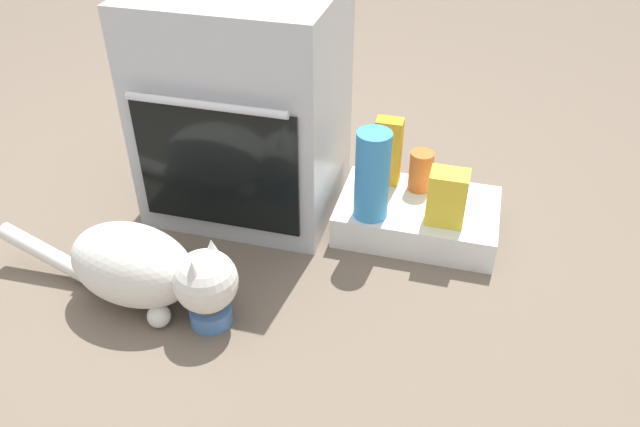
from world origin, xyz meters
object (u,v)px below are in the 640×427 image
object	(u,v)px
oven	(243,105)
sauce_jar	(421,171)
food_bowl	(211,313)
juice_carton	(388,151)
snack_bag	(447,197)
pantry_cabinet	(417,216)
water_bottle	(372,175)
cat	(145,268)

from	to	relation	value
oven	sauce_jar	xyz separation A→B (m)	(0.60, 0.06, -0.20)
food_bowl	juice_carton	world-z (taller)	juice_carton
snack_bag	juice_carton	distance (m)	0.29
food_bowl	juice_carton	size ratio (longest dim) A/B	0.51
pantry_cabinet	juice_carton	bearing A→B (deg)	141.45
food_bowl	sauce_jar	distance (m)	0.85
snack_bag	juice_carton	world-z (taller)	juice_carton
food_bowl	water_bottle	world-z (taller)	water_bottle
oven	food_bowl	size ratio (longest dim) A/B	6.29
cat	sauce_jar	world-z (taller)	cat
food_bowl	water_bottle	size ratio (longest dim) A/B	0.40
food_bowl	snack_bag	size ratio (longest dim) A/B	0.67
oven	pantry_cabinet	bearing A→B (deg)	-2.67
sauce_jar	cat	bearing A→B (deg)	-136.75
oven	food_bowl	bearing A→B (deg)	-80.03
oven	juice_carton	xyz separation A→B (m)	(0.49, 0.08, -0.15)
oven	snack_bag	distance (m)	0.74
pantry_cabinet	water_bottle	size ratio (longest dim) A/B	1.77
oven	sauce_jar	distance (m)	0.64
cat	juice_carton	size ratio (longest dim) A/B	3.44
oven	cat	world-z (taller)	oven
cat	juice_carton	xyz separation A→B (m)	(0.58, 0.67, 0.10)
food_bowl	sauce_jar	size ratio (longest dim) A/B	0.87
juice_carton	pantry_cabinet	bearing A→B (deg)	-38.55
food_bowl	snack_bag	xyz separation A→B (m)	(0.60, 0.51, 0.17)
cat	juice_carton	world-z (taller)	juice_carton
pantry_cabinet	snack_bag	size ratio (longest dim) A/B	2.94
cat	water_bottle	world-z (taller)	water_bottle
pantry_cabinet	juice_carton	distance (m)	0.24
food_bowl	cat	xyz separation A→B (m)	(-0.20, 0.02, 0.11)
cat	sauce_jar	distance (m)	0.96
food_bowl	cat	bearing A→B (deg)	173.21
oven	snack_bag	size ratio (longest dim) A/B	4.24
sauce_jar	water_bottle	size ratio (longest dim) A/B	0.47
oven	water_bottle	size ratio (longest dim) A/B	2.55
pantry_cabinet	juice_carton	xyz separation A→B (m)	(-0.13, 0.10, 0.18)
pantry_cabinet	snack_bag	distance (m)	0.19
sauce_jar	water_bottle	bearing A→B (deg)	-124.15
pantry_cabinet	snack_bag	xyz separation A→B (m)	(0.09, -0.08, 0.15)
juice_carton	water_bottle	world-z (taller)	water_bottle
oven	sauce_jar	world-z (taller)	oven
water_bottle	oven	bearing A→B (deg)	164.08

